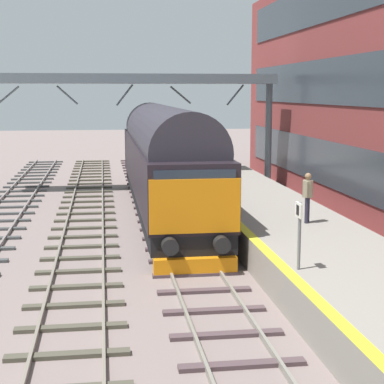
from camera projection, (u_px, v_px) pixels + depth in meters
ground_plane at (188, 262)px, 19.66m from camera, size 140.00×140.00×0.00m
track_main at (188, 260)px, 19.65m from camera, size 2.50×60.00×0.15m
track_adjacent_west at (79, 264)px, 19.19m from camera, size 2.50×60.00×0.15m
station_platform at (300, 242)px, 20.08m from camera, size 4.00×44.00×1.01m
diesel_locomotive at (165, 158)px, 26.57m from camera, size 2.74×18.15×4.68m
platform_number_sign at (299, 225)px, 15.07m from camera, size 0.10×0.44×1.63m
waiting_passenger at (308, 193)px, 20.53m from camera, size 0.46×0.46×1.64m
overhead_footbridge at (124, 84)px, 33.17m from camera, size 16.14×2.00×6.19m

